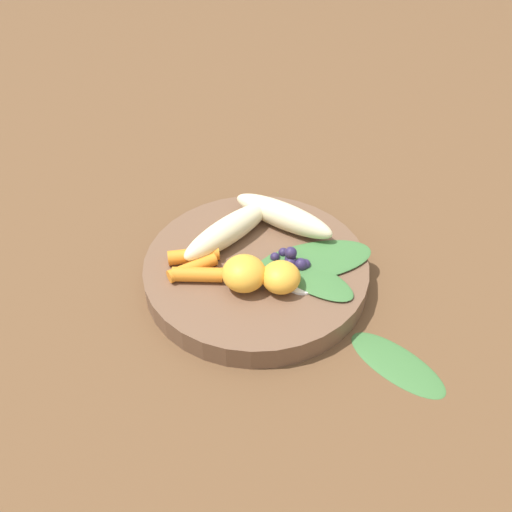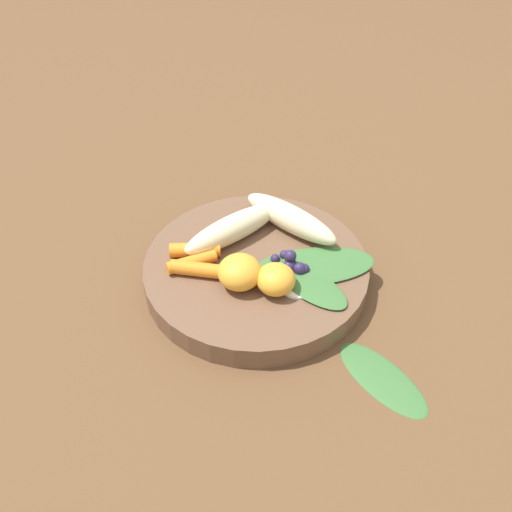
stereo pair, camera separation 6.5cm
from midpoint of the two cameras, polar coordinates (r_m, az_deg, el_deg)
ground_plane at (r=0.68m, az=2.75°, el=-2.50°), size 2.40×2.40×0.00m
bowl at (r=0.67m, az=2.79°, el=-1.65°), size 0.25×0.25×0.03m
banana_peeled_left at (r=0.68m, az=0.47°, el=2.56°), size 0.12×0.10×0.03m
banana_peeled_right at (r=0.69m, az=6.03°, el=3.54°), size 0.12×0.11×0.03m
orange_segment_near at (r=0.62m, az=4.95°, el=-2.40°), size 0.04×0.04×0.03m
orange_segment_far at (r=0.62m, az=1.41°, el=-1.70°), size 0.05×0.05×0.04m
carrot_front at (r=0.66m, az=-3.11°, el=0.46°), size 0.06×0.02×0.02m
carrot_mid_left at (r=0.65m, az=-3.40°, el=-0.71°), size 0.06×0.03×0.01m
carrot_mid_right at (r=0.64m, az=-3.01°, el=-1.40°), size 0.06×0.03×0.02m
blueberry_pile at (r=0.65m, az=6.31°, el=-0.88°), size 0.04×0.04×0.02m
coconut_shred_patch at (r=0.63m, az=7.01°, el=-3.00°), size 0.04×0.04×0.00m
kale_leaf_left at (r=0.64m, az=7.74°, el=-2.57°), size 0.11×0.11×0.00m
kale_leaf_right at (r=0.66m, az=8.48°, el=-1.06°), size 0.14×0.08×0.00m
kale_leaf_stray at (r=0.60m, az=15.25°, el=-11.44°), size 0.10×0.11×0.01m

